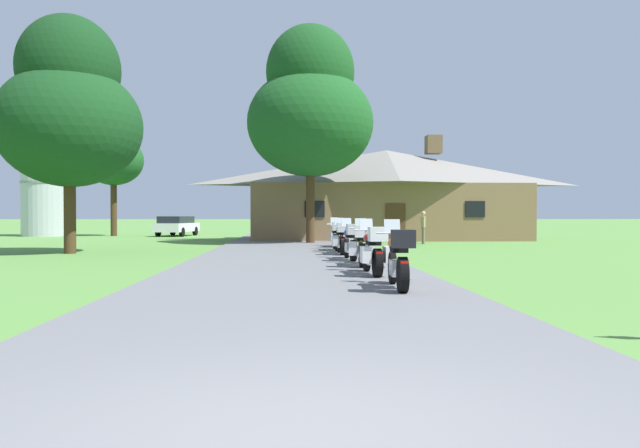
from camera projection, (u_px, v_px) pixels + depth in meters
name	position (u px, v px, depth m)	size (l,w,h in m)	color
ground_plane	(292.00, 252.00, 23.54)	(500.00, 500.00, 0.00)	#56893D
asphalt_driveway	(292.00, 255.00, 21.54)	(6.40, 80.00, 0.06)	slate
motorcycle_orange_nearest_to_camera	(398.00, 259.00, 11.14)	(0.66, 2.08, 1.30)	black
motorcycle_red_second_in_row	(374.00, 251.00, 13.74)	(0.75, 2.08, 1.30)	black
motorcycle_yellow_third_in_row	(362.00, 246.00, 16.25)	(0.82, 2.08, 1.30)	black
motorcycle_blue_fourth_in_row	(351.00, 242.00, 18.51)	(0.66, 2.08, 1.30)	black
motorcycle_green_fifth_in_row	(341.00, 239.00, 21.25)	(0.72, 2.08, 1.30)	black
motorcycle_green_sixth_in_row	(336.00, 236.00, 23.56)	(0.66, 2.08, 1.30)	black
motorcycle_red_farthest_in_row	(337.00, 235.00, 26.21)	(0.79, 2.08, 1.30)	black
stone_lodge	(386.00, 194.00, 36.02)	(16.92, 6.53, 6.29)	brown
bystander_tan_shirt_near_lodge	(423.00, 226.00, 30.26)	(0.26, 0.55, 1.67)	#75664C
tree_by_lodge_front	(310.00, 108.00, 30.38)	(6.43, 6.43, 11.15)	#422D19
tree_left_near	(69.00, 109.00, 22.49)	(5.38, 5.38, 8.98)	#422D19
tree_left_far	(114.00, 154.00, 42.33)	(4.17, 4.17, 8.62)	#422D19
metal_silo_distant	(48.00, 177.00, 42.29)	(3.60, 3.60, 8.42)	#B2B7BC
parked_white_suv_far_left	(177.00, 225.00, 42.33)	(2.55, 4.83, 1.40)	silver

